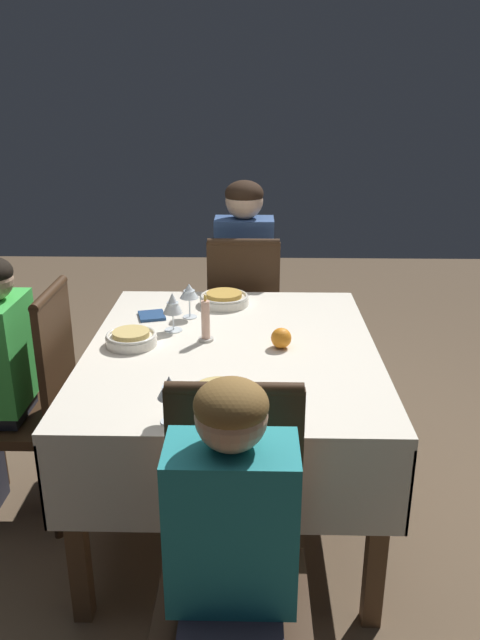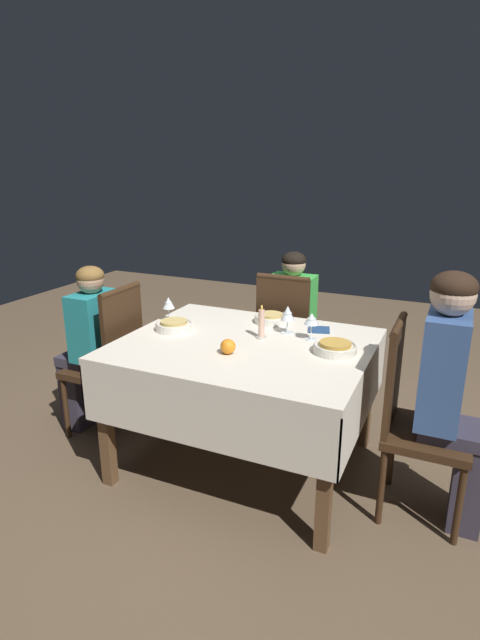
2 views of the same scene
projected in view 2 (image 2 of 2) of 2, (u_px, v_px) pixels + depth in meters
The scene contains 17 objects.
ground_plane at pixel (245, 462), 2.85m from camera, with size 8.00×8.00×0.00m, color brown.
dining_table at pixel (245, 359), 2.66m from camera, with size 1.30×1.08×0.73m.
chair_east at pixel (413, 414), 2.33m from camera, with size 0.39×0.39×0.96m.
chair_west at pixel (111, 357), 3.01m from camera, with size 0.39×0.39×0.96m.
chair_north at pixel (287, 336), 3.37m from camera, with size 0.39×0.39×0.96m.
person_adult_denim at pixel (452, 387), 2.22m from camera, with size 0.34×0.30×1.20m.
person_child_teal at pixel (89, 343), 3.05m from camera, with size 0.33×0.30×1.06m.
person_child_green at pixel (294, 319), 3.49m from camera, with size 0.30×0.33×1.07m.
bowl_east at pixel (335, 347), 2.48m from camera, with size 0.22×0.22×0.06m.
wine_glass_east at pixel (312, 320), 2.64m from camera, with size 0.08×0.08×0.15m.
bowl_west at pixel (174, 325), 2.82m from camera, with size 0.21×0.21×0.06m.
wine_glass_west at pixel (168, 304), 2.96m from camera, with size 0.07×0.07×0.15m.
bowl_north at pixel (272, 318), 2.95m from camera, with size 0.19×0.19×0.06m.
wine_glass_north at pixel (288, 314), 2.75m from camera, with size 0.08×0.08×0.16m.
candle_centerpiece at pixel (261, 325), 2.68m from camera, with size 0.06×0.06×0.19m.
orange_fruit at pixel (228, 346), 2.47m from camera, with size 0.08×0.08×0.08m, color orange.
napkin_red_folded at pixel (319, 330), 2.81m from camera, with size 0.14×0.13×0.01m.
Camera 2 is at (0.99, -2.27, 1.64)m, focal length 28.00 mm.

